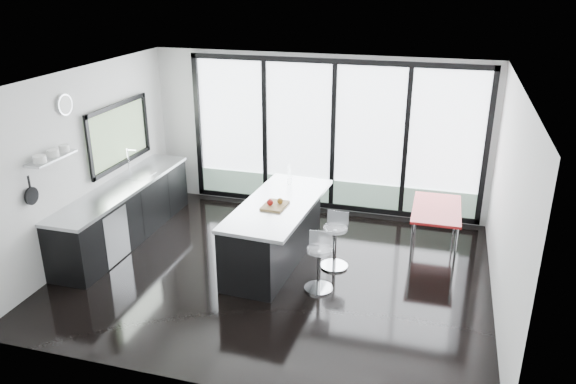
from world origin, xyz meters
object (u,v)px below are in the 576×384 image
(island, at_px, (274,231))
(red_table, at_px, (435,228))
(bar_stool_near, at_px, (319,269))
(bar_stool_far, at_px, (335,247))

(island, distance_m, red_table, 2.55)
(bar_stool_near, relative_size, bar_stool_far, 0.98)
(island, bearing_deg, bar_stool_far, 2.89)
(bar_stool_far, xyz_separation_m, red_table, (1.38, 1.05, 0.02))
(island, bearing_deg, red_table, 25.55)
(red_table, bearing_deg, bar_stool_near, -130.09)
(island, relative_size, bar_stool_near, 3.78)
(bar_stool_far, bearing_deg, red_table, 40.20)
(bar_stool_near, height_order, red_table, red_table)
(island, xyz_separation_m, bar_stool_near, (0.84, -0.63, -0.17))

